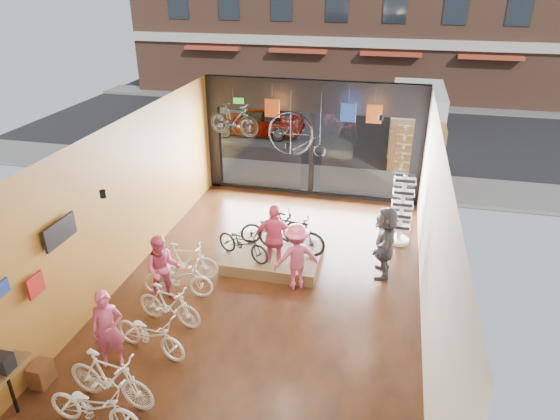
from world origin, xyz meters
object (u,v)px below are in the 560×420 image
(floor_bike_1, at_px, (110,378))
(display_bike_right, at_px, (273,227))
(sunglasses_rack, at_px, (402,210))
(hung_bike, at_px, (234,119))
(penny_farthing, at_px, (300,136))
(floor_bike_2, at_px, (150,334))
(display_bike_mid, at_px, (291,234))
(display_bike_left, at_px, (243,243))
(customer_0, at_px, (108,329))
(display_platform, at_px, (273,257))
(floor_bike_3, at_px, (169,305))
(floor_bike_4, at_px, (178,279))
(customer_1, at_px, (163,269))
(floor_bike_5, at_px, (185,261))
(customer_2, at_px, (275,239))
(street_car, at_px, (258,120))
(customer_5, at_px, (385,242))
(floor_bike_0, at_px, (94,406))
(box_truck, at_px, (416,124))
(customer_3, at_px, (296,257))

(floor_bike_1, distance_m, display_bike_right, 5.84)
(sunglasses_rack, bearing_deg, hung_bike, 172.57)
(penny_farthing, bearing_deg, floor_bike_2, -103.52)
(display_bike_mid, bearing_deg, display_bike_right, 61.40)
(display_bike_left, height_order, penny_farthing, penny_farthing)
(floor_bike_1, distance_m, customer_0, 1.02)
(display_platform, distance_m, display_bike_left, 0.96)
(floor_bike_3, distance_m, display_bike_mid, 3.60)
(floor_bike_4, relative_size, penny_farthing, 1.00)
(display_bike_mid, bearing_deg, customer_1, 140.62)
(floor_bike_5, height_order, customer_2, customer_2)
(floor_bike_3, bearing_deg, display_bike_right, -12.30)
(street_car, distance_m, customer_5, 12.10)
(floor_bike_1, relative_size, customer_5, 0.95)
(display_bike_mid, bearing_deg, customer_2, 153.44)
(floor_bike_0, bearing_deg, box_truck, -15.42)
(display_platform, height_order, customer_0, customer_0)
(customer_1, relative_size, customer_2, 0.91)
(box_truck, relative_size, display_bike_left, 3.93)
(floor_bike_4, xyz_separation_m, sunglasses_rack, (4.91, 3.73, 0.55))
(display_bike_left, bearing_deg, customer_5, -58.63)
(customer_1, bearing_deg, display_platform, 23.72)
(customer_0, distance_m, penny_farthing, 7.71)
(floor_bike_1, relative_size, customer_2, 0.96)
(display_platform, bearing_deg, hung_bike, 123.56)
(display_bike_mid, height_order, penny_farthing, penny_farthing)
(floor_bike_1, relative_size, hung_bike, 1.09)
(customer_3, distance_m, customer_5, 2.23)
(floor_bike_0, xyz_separation_m, display_bike_left, (0.94, 5.24, 0.27))
(display_platform, height_order, customer_2, customer_2)
(street_car, bearing_deg, box_truck, 81.73)
(floor_bike_2, relative_size, penny_farthing, 1.01)
(floor_bike_4, relative_size, customer_5, 0.91)
(display_bike_right, bearing_deg, floor_bike_0, 146.75)
(box_truck, distance_m, customer_1, 12.98)
(floor_bike_3, xyz_separation_m, display_bike_right, (1.41, 3.41, 0.29))
(street_car, xyz_separation_m, floor_bike_2, (1.75, -14.37, -0.27))
(box_truck, height_order, customer_3, box_truck)
(customer_3, xyz_separation_m, sunglasses_rack, (2.34, 2.78, 0.16))
(floor_bike_0, bearing_deg, floor_bike_1, 4.47)
(display_bike_right, bearing_deg, box_truck, -42.43)
(display_bike_mid, xyz_separation_m, sunglasses_rack, (2.69, 1.74, 0.14))
(floor_bike_0, height_order, sunglasses_rack, sunglasses_rack)
(display_platform, relative_size, customer_3, 1.44)
(street_car, xyz_separation_m, display_bike_right, (3.14, -10.04, 0.04))
(display_platform, xyz_separation_m, customer_2, (0.13, -0.33, 0.75))
(box_truck, distance_m, penny_farthing, 7.62)
(floor_bike_2, height_order, display_bike_right, display_bike_right)
(floor_bike_2, bearing_deg, floor_bike_3, 14.99)
(display_bike_mid, distance_m, customer_3, 1.09)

